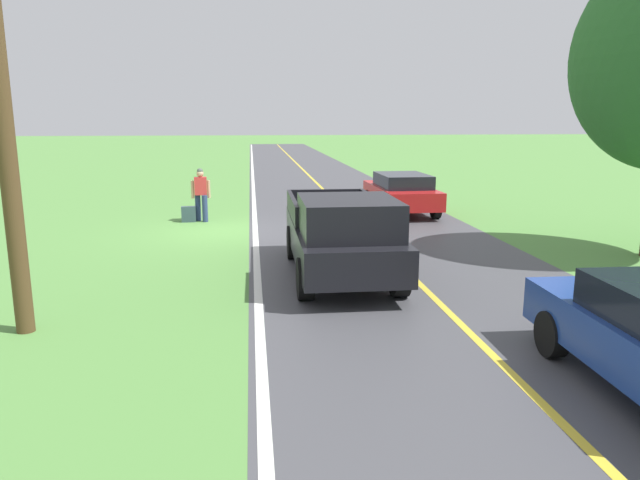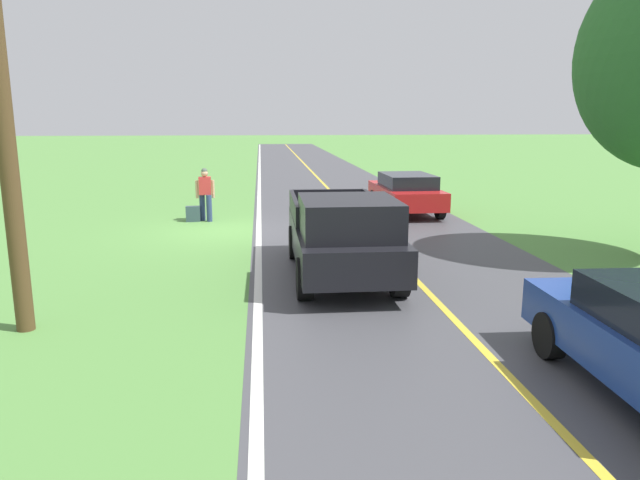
{
  "view_description": "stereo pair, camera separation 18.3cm",
  "coord_description": "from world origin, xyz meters",
  "views": [
    {
      "loc": [
        -0.85,
        17.6,
        3.35
      ],
      "look_at": [
        -2.15,
        6.53,
        1.02
      ],
      "focal_mm": 32.91,
      "sensor_mm": 36.0,
      "label": 1
    },
    {
      "loc": [
        -1.04,
        17.62,
        3.35
      ],
      "look_at": [
        -2.15,
        6.53,
        1.02
      ],
      "focal_mm": 32.91,
      "sensor_mm": 36.0,
      "label": 2
    }
  ],
  "objects": [
    {
      "name": "hitchhiker_walking",
      "position": [
        0.81,
        -1.84,
        0.98
      ],
      "size": [
        0.62,
        0.51,
        1.75
      ],
      "color": "navy",
      "rests_on": "ground"
    },
    {
      "name": "suitcase_carried",
      "position": [
        1.22,
        -1.72,
        0.26
      ],
      "size": [
        0.48,
        0.24,
        0.51
      ],
      "primitive_type": "cube",
      "rotation": [
        0.0,
        0.0,
        1.66
      ],
      "color": "#384C56",
      "rests_on": "ground"
    },
    {
      "name": "ground_plane",
      "position": [
        0.0,
        0.0,
        0.0
      ],
      "size": [
        200.0,
        200.0,
        0.0
      ],
      "primitive_type": "plane",
      "color": "#568E42"
    },
    {
      "name": "road_surface",
      "position": [
        -4.24,
        0.0,
        0.0
      ],
      "size": [
        6.99,
        120.0,
        0.0
      ],
      "primitive_type": "cube",
      "color": "#47474C",
      "rests_on": "ground"
    },
    {
      "name": "pickup_truck_passing",
      "position": [
        -2.72,
        5.64,
        0.97
      ],
      "size": [
        2.12,
        5.41,
        1.82
      ],
      "color": "black",
      "rests_on": "ground"
    },
    {
      "name": "lane_centre_line",
      "position": [
        -4.24,
        0.0,
        0.01
      ],
      "size": [
        0.14,
        117.6,
        0.0
      ],
      "primitive_type": "cube",
      "color": "gold",
      "rests_on": "ground"
    },
    {
      "name": "lane_edge_line",
      "position": [
        -0.93,
        0.0,
        0.01
      ],
      "size": [
        0.16,
        117.6,
        0.0
      ],
      "primitive_type": "cube",
      "color": "silver",
      "rests_on": "ground"
    },
    {
      "name": "utility_pole_roadside",
      "position": [
        2.79,
        8.23,
        3.52
      ],
      "size": [
        0.28,
        0.28,
        7.03
      ],
      "primitive_type": "cylinder",
      "color": "brown",
      "rests_on": "ground"
    },
    {
      "name": "sedan_near_oncoming",
      "position": [
        -6.17,
        -2.77,
        0.75
      ],
      "size": [
        1.98,
        4.42,
        1.41
      ],
      "color": "red",
      "rests_on": "ground"
    }
  ]
}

